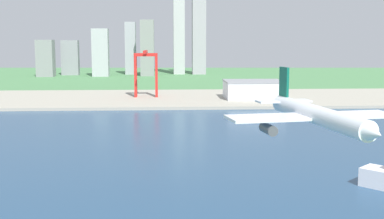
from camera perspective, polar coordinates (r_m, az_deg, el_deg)
ground_plane at (r=272.07m, az=-0.91°, el=-3.60°), size 2400.00×2400.00×0.00m
water_bay at (r=213.66m, az=-0.29°, el=-6.81°), size 840.00×360.00×0.15m
industrial_pier at (r=459.57m, az=-1.82°, el=1.30°), size 840.00×140.00×2.50m
airplane_landing at (r=90.34m, az=14.14°, el=-0.67°), size 31.91×37.44×10.95m
port_crane_red at (r=458.79m, az=-5.34°, el=5.23°), size 21.66×42.15×43.18m
warehouse_main at (r=452.40m, az=7.08°, el=2.32°), size 52.12×40.34×16.10m
distant_skyline at (r=795.15m, az=-5.55°, el=7.80°), size 260.17×73.15×151.08m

